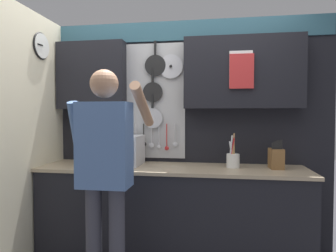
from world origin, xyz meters
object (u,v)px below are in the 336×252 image
microwave (115,150)px  knife_block (276,158)px  utensil_crock (233,159)px  person (105,162)px

microwave → knife_block: size_ratio=1.91×
utensil_crock → microwave: bearing=-179.9°
person → utensil_crock: bearing=34.4°
knife_block → person: person is taller
knife_block → utensil_crock: 0.38m
knife_block → person: (-1.34, -0.66, 0.03)m
microwave → utensil_crock: bearing=0.1°
person → knife_block: bearing=26.2°
person → microwave: bearing=102.7°
microwave → utensil_crock: utensil_crock is taller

